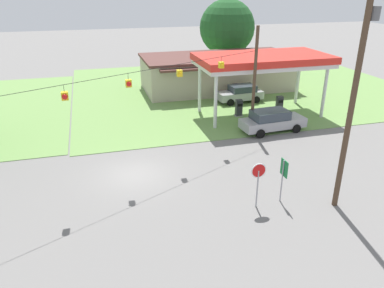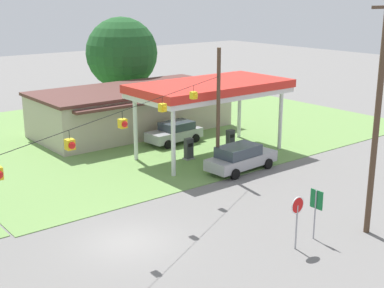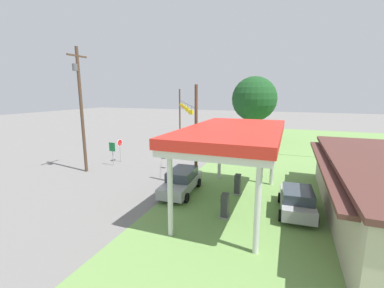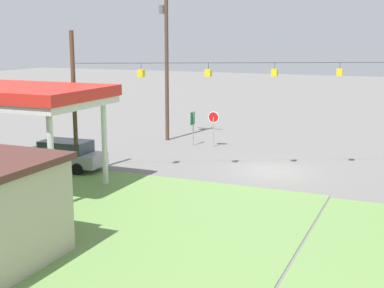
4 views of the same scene
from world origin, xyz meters
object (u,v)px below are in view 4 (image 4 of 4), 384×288
at_px(car_at_pumps_front, 63,154).
at_px(utility_pole_main, 166,55).
at_px(fuel_pump_near, 33,176).
at_px(route_sign, 193,122).
at_px(stop_sign_roadside, 214,121).

distance_m(car_at_pumps_front, utility_pole_main, 11.96).
xyz_separation_m(fuel_pump_near, route_sign, (-3.04, -13.45, 1.00)).
bearing_deg(car_at_pumps_front, utility_pole_main, -102.43).
xyz_separation_m(route_sign, utility_pole_main, (2.59, -1.12, 4.59)).
bearing_deg(car_at_pumps_front, stop_sign_roadside, -124.50).
bearing_deg(stop_sign_roadside, route_sign, -173.52).
height_order(stop_sign_roadside, route_sign, stop_sign_roadside).
xyz_separation_m(fuel_pump_near, stop_sign_roadside, (-4.55, -13.62, 1.10)).
height_order(route_sign, utility_pole_main, utility_pole_main).
distance_m(stop_sign_roadside, utility_pole_main, 6.15).
height_order(stop_sign_roadside, utility_pole_main, utility_pole_main).
height_order(car_at_pumps_front, utility_pole_main, utility_pole_main).
height_order(fuel_pump_near, route_sign, route_sign).
bearing_deg(utility_pole_main, stop_sign_roadside, 167.02).
relative_size(stop_sign_roadside, route_sign, 1.04).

